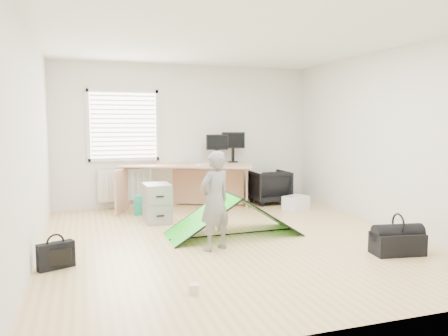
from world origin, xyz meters
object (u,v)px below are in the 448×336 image
object	(u,v)px
monitor_left	(217,153)
person	(215,201)
thermos	(216,156)
filing_cabinet	(157,203)
kite	(233,215)
laptop_bag	(56,256)
monitor_right	(233,151)
duffel_bag	(397,244)
storage_crate	(296,203)
desk	(187,187)
office_chair	(269,187)

from	to	relation	value
monitor_left	person	bearing A→B (deg)	-97.86
thermos	filing_cabinet	bearing A→B (deg)	-139.21
person	kite	bearing A→B (deg)	-150.97
monitor_left	laptop_bag	distance (m)	4.16
monitor_right	duffel_bag	size ratio (longest dim) A/B	0.74
monitor_right	kite	bearing A→B (deg)	-101.63
monitor_right	thermos	size ratio (longest dim) A/B	1.66
kite	storage_crate	world-z (taller)	kite
monitor_left	kite	size ratio (longest dim) A/B	0.22
filing_cabinet	kite	distance (m)	1.46
desk	person	xyz separation A→B (m)	(-0.29, -2.71, 0.22)
desk	kite	bearing A→B (deg)	-62.69
desk	storage_crate	bearing A→B (deg)	1.66
laptop_bag	monitor_left	bearing A→B (deg)	24.93
thermos	kite	bearing A→B (deg)	-101.12
office_chair	monitor_left	bearing A→B (deg)	-5.03
desk	office_chair	world-z (taller)	desk
filing_cabinet	monitor_right	xyz separation A→B (m)	(1.69, 1.14, 0.73)
person	storage_crate	xyz separation A→B (m)	(2.17, 1.99, -0.50)
office_chair	storage_crate	distance (m)	0.80
monitor_left	office_chair	world-z (taller)	monitor_left
thermos	duffel_bag	bearing A→B (deg)	-73.21
person	storage_crate	distance (m)	2.99
office_chair	kite	distance (m)	2.60
person	duffel_bag	distance (m)	2.30
filing_cabinet	thermos	distance (m)	1.90
monitor_right	kite	distance (m)	2.54
desk	laptop_bag	xyz separation A→B (m)	(-2.16, -2.86, -0.27)
filing_cabinet	kite	bearing A→B (deg)	-53.08
storage_crate	duffel_bag	world-z (taller)	duffel_bag
filing_cabinet	office_chair	bearing A→B (deg)	20.99
monitor_left	kite	world-z (taller)	monitor_left
storage_crate	duffel_bag	bearing A→B (deg)	-92.11
monitor_left	duffel_bag	distance (m)	3.98
desk	office_chair	xyz separation A→B (m)	(1.67, 0.02, -0.08)
filing_cabinet	duffel_bag	world-z (taller)	filing_cabinet
duffel_bag	filing_cabinet	bearing A→B (deg)	142.20
desk	storage_crate	distance (m)	2.04
filing_cabinet	duffel_bag	xyz separation A→B (m)	(2.50, -2.64, -0.18)
kite	duffel_bag	xyz separation A→B (m)	(1.61, -1.48, -0.16)
kite	storage_crate	bearing A→B (deg)	37.30
monitor_left	office_chair	xyz separation A→B (m)	(1.06, -0.10, -0.70)
kite	laptop_bag	distance (m)	2.46
kite	storage_crate	distance (m)	2.20
monitor_right	person	xyz separation A→B (m)	(-1.25, -2.90, -0.41)
desk	person	distance (m)	2.74
laptop_bag	thermos	bearing A→B (deg)	25.75
monitor_right	kite	size ratio (longest dim) A/B	0.24
kite	person	bearing A→B (deg)	-128.66
laptop_bag	filing_cabinet	bearing A→B (deg)	31.03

